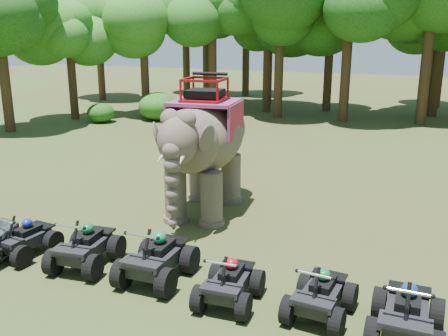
{
  "coord_description": "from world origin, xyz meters",
  "views": [
    {
      "loc": [
        4.91,
        -10.61,
        5.47
      ],
      "look_at": [
        0.0,
        1.2,
        1.9
      ],
      "focal_mm": 40.0,
      "sensor_mm": 36.0,
      "label": 1
    }
  ],
  "objects_px": {
    "atv_0": "(24,234)",
    "atv_4": "(321,289)",
    "elephant": "(204,145)",
    "atv_5": "(407,308)",
    "atv_2": "(156,252)",
    "atv_3": "(229,277)",
    "atv_1": "(85,241)"
  },
  "relations": [
    {
      "from": "atv_1",
      "to": "atv_2",
      "type": "bearing_deg",
      "value": -4.48
    },
    {
      "from": "atv_0",
      "to": "atv_4",
      "type": "bearing_deg",
      "value": 5.4
    },
    {
      "from": "atv_0",
      "to": "atv_1",
      "type": "height_order",
      "value": "atv_1"
    },
    {
      "from": "elephant",
      "to": "atv_3",
      "type": "bearing_deg",
      "value": -66.57
    },
    {
      "from": "atv_0",
      "to": "atv_5",
      "type": "bearing_deg",
      "value": 4.16
    },
    {
      "from": "atv_0",
      "to": "elephant",
      "type": "bearing_deg",
      "value": 63.18
    },
    {
      "from": "atv_1",
      "to": "elephant",
      "type": "bearing_deg",
      "value": 70.53
    },
    {
      "from": "atv_2",
      "to": "atv_4",
      "type": "distance_m",
      "value": 3.71
    },
    {
      "from": "atv_5",
      "to": "atv_3",
      "type": "bearing_deg",
      "value": -178.85
    },
    {
      "from": "atv_1",
      "to": "atv_4",
      "type": "xyz_separation_m",
      "value": [
        5.6,
        0.0,
        -0.05
      ]
    },
    {
      "from": "atv_2",
      "to": "atv_1",
      "type": "bearing_deg",
      "value": -178.97
    },
    {
      "from": "atv_0",
      "to": "atv_4",
      "type": "distance_m",
      "value": 7.39
    },
    {
      "from": "atv_2",
      "to": "atv_3",
      "type": "bearing_deg",
      "value": -9.93
    },
    {
      "from": "elephant",
      "to": "atv_0",
      "type": "relative_size",
      "value": 3.24
    },
    {
      "from": "atv_4",
      "to": "atv_5",
      "type": "bearing_deg",
      "value": -1.93
    },
    {
      "from": "atv_2",
      "to": "atv_3",
      "type": "relative_size",
      "value": 1.16
    },
    {
      "from": "atv_5",
      "to": "atv_4",
      "type": "bearing_deg",
      "value": 174.09
    },
    {
      "from": "elephant",
      "to": "atv_4",
      "type": "height_order",
      "value": "elephant"
    },
    {
      "from": "elephant",
      "to": "atv_0",
      "type": "distance_m",
      "value": 5.62
    },
    {
      "from": "elephant",
      "to": "atv_2",
      "type": "bearing_deg",
      "value": -85.6
    },
    {
      "from": "elephant",
      "to": "atv_1",
      "type": "xyz_separation_m",
      "value": [
        -1.03,
        -4.52,
        -1.46
      ]
    },
    {
      "from": "atv_3",
      "to": "atv_5",
      "type": "bearing_deg",
      "value": -2.6
    },
    {
      "from": "atv_3",
      "to": "atv_5",
      "type": "height_order",
      "value": "atv_5"
    },
    {
      "from": "atv_5",
      "to": "atv_1",
      "type": "bearing_deg",
      "value": 178.98
    },
    {
      "from": "atv_3",
      "to": "atv_5",
      "type": "relative_size",
      "value": 0.89
    },
    {
      "from": "atv_0",
      "to": "atv_2",
      "type": "bearing_deg",
      "value": 7.18
    },
    {
      "from": "atv_3",
      "to": "atv_5",
      "type": "xyz_separation_m",
      "value": [
        3.42,
        0.05,
        0.07
      ]
    },
    {
      "from": "atv_1",
      "to": "atv_5",
      "type": "height_order",
      "value": "atv_5"
    },
    {
      "from": "atv_5",
      "to": "elephant",
      "type": "bearing_deg",
      "value": 143.04
    },
    {
      "from": "atv_4",
      "to": "elephant",
      "type": "bearing_deg",
      "value": 139.64
    },
    {
      "from": "elephant",
      "to": "atv_3",
      "type": "distance_m",
      "value": 5.68
    },
    {
      "from": "atv_3",
      "to": "atv_5",
      "type": "distance_m",
      "value": 3.43
    }
  ]
}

